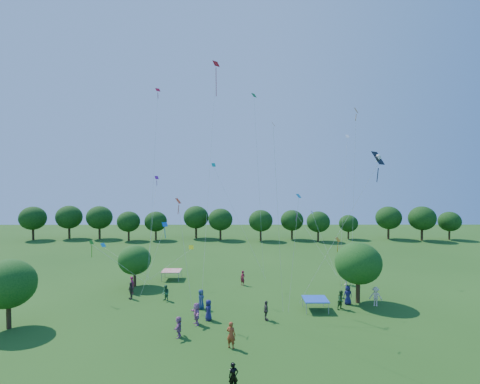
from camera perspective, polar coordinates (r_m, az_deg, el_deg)
name	(u,v)px	position (r m, az deg, el deg)	size (l,w,h in m)	color
near_tree_west	(8,284)	(36.38, -31.86, -11.80)	(4.36, 4.36, 5.64)	#422B19
near_tree_north	(135,260)	(44.50, -15.76, -9.92)	(3.66, 3.66, 4.68)	#422B19
near_tree_east	(358,263)	(38.98, 17.57, -10.31)	(4.52, 4.52, 5.95)	#422B19
treeline	(230,219)	(74.99, -1.46, -4.17)	(88.01, 8.77, 6.77)	#422B19
tent_red_stripe	(172,271)	(46.94, -10.39, -11.74)	(2.20, 2.20, 1.10)	red
tent_blue	(315,299)	(36.60, 11.40, -15.73)	(2.20, 2.20, 1.10)	blue
man_in_black	(233,377)	(23.97, -1.01, -26.30)	(0.59, 0.38, 1.59)	black
crowd_person_0	(348,295)	(38.99, 16.10, -14.83)	(0.91, 0.49, 1.84)	#1B1B4F
crowd_person_1	(231,335)	(28.74, -1.38, -20.94)	(0.71, 0.46, 1.91)	#97371B
crowd_person_2	(341,300)	(37.45, 15.19, -15.58)	(0.88, 0.47, 1.78)	#285323
crowd_person_3	(345,277)	(45.66, 15.78, -12.34)	(1.19, 0.53, 1.82)	beige
crowd_person_4	(266,311)	(33.76, 3.99, -17.58)	(0.99, 0.45, 1.69)	#473E39
crowd_person_5	(196,314)	(32.97, -6.67, -17.95)	(1.71, 0.61, 1.83)	#AE669F
crowd_person_6	(208,310)	(33.81, -4.83, -17.48)	(0.88, 0.47, 1.78)	navy
crowd_person_7	(132,285)	(42.30, -16.10, -13.48)	(0.69, 0.44, 1.85)	#A11D44
crowd_person_8	(166,293)	(39.25, -11.24, -14.87)	(0.78, 0.42, 1.59)	#285E3D
crowd_person_9	(376,296)	(39.33, 19.97, -14.73)	(1.20, 0.54, 1.83)	beige
crowd_person_10	(131,291)	(40.65, -16.30, -14.21)	(1.01, 0.46, 1.72)	#39342E
crowd_person_11	(179,327)	(30.85, -9.33, -19.61)	(1.51, 0.54, 1.62)	#925584
crowd_person_12	(201,299)	(36.53, -5.97, -15.93)	(0.90, 0.49, 1.83)	navy
crowd_person_13	(243,278)	(43.77, 0.41, -12.99)	(0.62, 0.40, 1.67)	maroon
pirate_kite	(377,160)	(32.97, 20.13, 4.56)	(6.97, 2.03, 13.14)	black
red_high_kite	(214,102)	(40.32, -3.99, 13.58)	(1.18, 9.69, 23.70)	red
small_kite_0	(156,137)	(44.29, -12.75, 8.17)	(0.63, 4.73, 21.50)	#B80A21
small_kite_1	(180,216)	(33.07, -9.12, -3.61)	(1.68, 2.27, 9.18)	red
small_kite_2	(338,245)	(38.98, 14.73, -7.88)	(0.62, 1.54, 5.01)	#C67A11
small_kite_3	(256,142)	(40.79, 2.53, 7.69)	(1.39, 1.24, 20.15)	#157825
small_kite_4	(162,235)	(36.83, -11.81, -6.40)	(2.36, 1.54, 6.69)	#1252B4
small_kite_5	(155,198)	(47.82, -12.86, -0.83)	(1.00, 8.97, 11.26)	purple
small_kite_6	(345,171)	(48.21, 15.75, 3.03)	(2.76, 6.21, 16.53)	white
small_kite_7	(225,191)	(44.10, -2.24, 0.14)	(6.26, 5.46, 12.79)	#0BAD9D
small_kite_8	(277,189)	(28.65, 5.59, 0.51)	(1.26, 2.73, 15.07)	#F75F0E
small_kite_9	(355,148)	(38.65, 17.13, 6.47)	(1.00, 1.55, 17.89)	orange
small_kite_10	(186,252)	(42.62, -8.25, -8.97)	(4.68, 2.26, 3.42)	yellow
small_kite_11	(100,251)	(40.39, -20.53, -8.39)	(5.82, 0.86, 4.74)	#2E8D19
small_kite_12	(110,250)	(45.89, -19.22, -8.36)	(6.66, 3.47, 3.41)	#1278B4
small_kite_13	(303,224)	(46.31, 9.63, -4.89)	(4.11, 4.58, 6.87)	#751687
small_kite_14	(317,225)	(45.73, 11.63, -4.92)	(2.31, 3.93, 7.01)	silver
small_kite_15	(296,223)	(30.97, 8.58, -4.66)	(1.11, 0.68, 9.63)	#0B77AA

